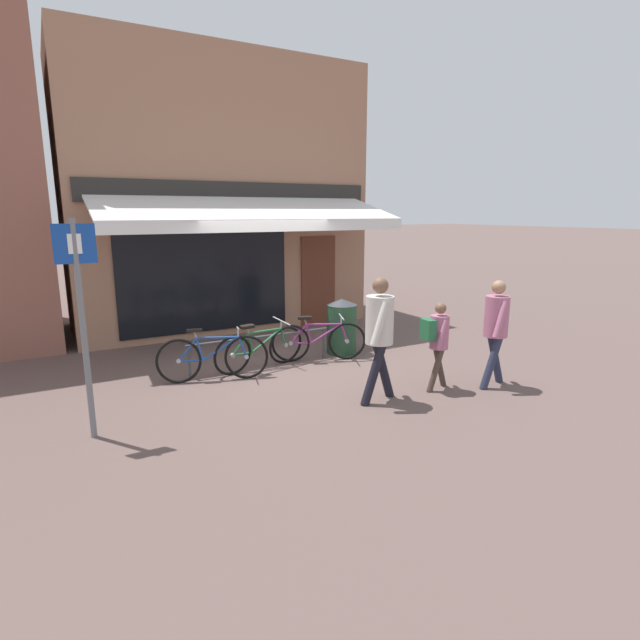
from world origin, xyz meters
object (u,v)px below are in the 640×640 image
object	(u,v)px
pedestrian_adult	(379,327)
pedestrian_second_adult	(496,322)
bicycle_green	(260,348)
bicycle_purple	(319,341)
pedestrian_child	(438,336)
bicycle_blue	(213,357)
parking_sign	(81,308)
litter_bin	(342,326)

from	to	relation	value
pedestrian_adult	pedestrian_second_adult	size ratio (longest dim) A/B	1.08
bicycle_green	bicycle_purple	world-z (taller)	bicycle_green
bicycle_green	pedestrian_second_adult	xyz separation A→B (m)	(2.85, -2.51, 0.63)
pedestrian_child	bicycle_green	bearing A→B (deg)	137.90
bicycle_blue	pedestrian_child	bearing A→B (deg)	-19.36
bicycle_blue	pedestrian_child	distance (m)	3.53
parking_sign	pedestrian_child	bearing A→B (deg)	-8.62
bicycle_blue	pedestrian_second_adult	bearing A→B (deg)	-15.83
bicycle_blue	bicycle_purple	size ratio (longest dim) A/B	1.07
bicycle_purple	pedestrian_adult	bearing A→B (deg)	-74.74
litter_bin	parking_sign	bearing A→B (deg)	-159.47
bicycle_green	litter_bin	bearing A→B (deg)	-3.17
bicycle_blue	bicycle_purple	bearing A→B (deg)	19.66
pedestrian_child	parking_sign	distance (m)	4.83
bicycle_blue	parking_sign	bearing A→B (deg)	-128.17
bicycle_green	litter_bin	distance (m)	1.78
pedestrian_adult	bicycle_green	bearing A→B (deg)	124.22
bicycle_purple	pedestrian_second_adult	distance (m)	3.07
bicycle_blue	litter_bin	bearing A→B (deg)	24.27
bicycle_purple	pedestrian_second_adult	xyz separation A→B (m)	(1.72, -2.47, 0.63)
pedestrian_adult	parking_sign	bearing A→B (deg)	-179.23
bicycle_purple	pedestrian_second_adult	bearing A→B (deg)	-34.22
bicycle_blue	bicycle_green	distance (m)	0.88
pedestrian_adult	litter_bin	xyz separation A→B (m)	(0.84, 2.37, -0.55)
bicycle_blue	litter_bin	world-z (taller)	litter_bin
pedestrian_second_adult	bicycle_purple	bearing A→B (deg)	134.64
litter_bin	pedestrian_adult	bearing A→B (deg)	-109.56
bicycle_purple	parking_sign	distance (m)	4.32
bicycle_purple	pedestrian_child	size ratio (longest dim) A/B	1.21
parking_sign	bicycle_green	bearing A→B (deg)	28.30
pedestrian_child	bicycle_purple	bearing A→B (deg)	117.33
bicycle_blue	parking_sign	distance (m)	2.60
pedestrian_second_adult	litter_bin	size ratio (longest dim) A/B	1.59
bicycle_green	parking_sign	xyz separation A→B (m)	(-2.76, -1.49, 1.20)
pedestrian_child	litter_bin	xyz separation A→B (m)	(-0.20, 2.41, -0.31)
bicycle_green	litter_bin	world-z (taller)	litter_bin
pedestrian_adult	pedestrian_child	world-z (taller)	pedestrian_adult
bicycle_green	pedestrian_second_adult	distance (m)	3.85
parking_sign	litter_bin	bearing A→B (deg)	20.53
pedestrian_adult	litter_bin	size ratio (longest dim) A/B	1.71
pedestrian_child	pedestrian_second_adult	size ratio (longest dim) A/B	0.81
bicycle_green	litter_bin	xyz separation A→B (m)	(1.76, 0.21, 0.16)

